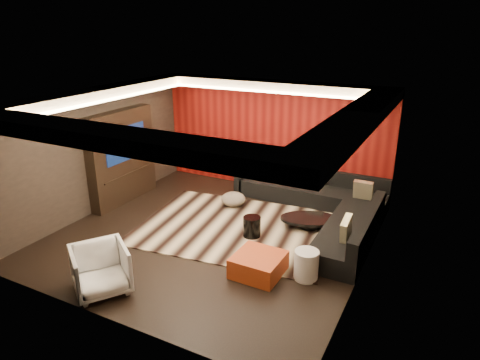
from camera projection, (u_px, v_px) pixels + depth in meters
The scene contains 26 objects.
floor at pixel (214, 235), 8.79m from camera, with size 6.00×6.00×0.02m, color black.
ceiling at pixel (210, 97), 7.81m from camera, with size 6.00×6.00×0.02m, color silver.
wall_back at pixel (273, 136), 10.81m from camera, with size 6.00×0.02×2.80m, color black.
wall_left at pixel (97, 150), 9.59m from camera, with size 0.02×6.00×2.80m, color black.
wall_right at pixel (370, 198), 7.01m from camera, with size 0.02×6.00×2.80m, color black.
red_feature_wall at pixel (272, 136), 10.77m from camera, with size 5.98×0.05×2.78m, color #6B0C0A.
soffit_back at pixel (269, 86), 10.10m from camera, with size 6.00×0.60×0.22m, color silver.
soffit_front at pixel (105, 137), 5.60m from camera, with size 6.00×0.60×0.22m, color silver.
soffit_left at pixel (101, 93), 9.00m from camera, with size 0.60×4.80×0.22m, color silver.
soffit_right at pixel (359, 118), 6.69m from camera, with size 0.60×4.80×0.22m, color silver.
cove_back at pixel (263, 91), 9.85m from camera, with size 4.80×0.08×0.04m, color #FFD899.
cove_front at pixel (123, 138), 5.91m from camera, with size 4.80×0.08×0.04m, color #FFD899.
cove_left at pixel (113, 99), 8.89m from camera, with size 0.08×4.80×0.04m, color #FFD899.
cove_right at pixel (337, 122), 6.87m from camera, with size 0.08×4.80×0.04m, color #FFD899.
tv_surround at pixel (122, 157), 10.12m from camera, with size 0.30×2.00×2.20m, color black.
tv_screen at pixel (126, 143), 9.93m from camera, with size 0.04×1.30×0.80m, color black.
tv_shelf at pixel (129, 174), 10.19m from camera, with size 0.04×1.60×0.04m, color black.
rug at pixel (236, 228), 9.06m from camera, with size 4.00×3.00×0.02m, color tan.
coffee_table at pixel (309, 222), 9.06m from camera, with size 1.22×1.22×0.20m, color black.
drum_stool at pixel (252, 227), 8.62m from camera, with size 0.36×0.36×0.42m, color black.
striped_pouf at pixel (233, 199), 10.08m from camera, with size 0.57×0.57×0.31m, color beige.
white_side_table at pixel (306, 265), 7.21m from camera, with size 0.41×0.41×0.52m, color silver.
orange_ottoman at pixel (258, 265), 7.37m from camera, with size 0.81×0.81×0.36m, color #973713.
armchair at pixel (101, 270), 6.83m from camera, with size 0.83×0.86×0.78m, color silver.
sectional_sofa at pixel (323, 206), 9.51m from camera, with size 3.65×3.50×0.75m.
throw_pillows at pixel (318, 188), 9.57m from camera, with size 3.09×2.83×0.50m.
Camera 1 is at (4.06, -6.73, 4.12)m, focal length 32.00 mm.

